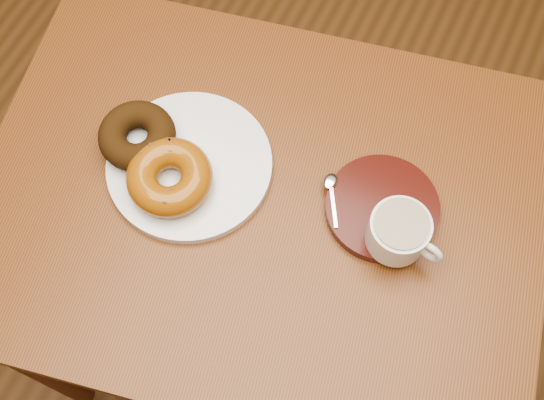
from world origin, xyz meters
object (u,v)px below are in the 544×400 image
at_px(cafe_table, 261,231).
at_px(saucer, 382,208).
at_px(coffee_cup, 399,232).
at_px(donut_plate, 190,165).

xyz_separation_m(cafe_table, saucer, (0.17, 0.06, 0.13)).
distance_m(saucer, coffee_cup, 0.07).
height_order(cafe_table, saucer, saucer).
xyz_separation_m(cafe_table, coffee_cup, (0.20, 0.02, 0.17)).
bearing_deg(cafe_table, donut_plate, 167.46).
distance_m(cafe_table, saucer, 0.22).
bearing_deg(saucer, coffee_cup, -48.87).
xyz_separation_m(cafe_table, donut_plate, (-0.12, 0.00, 0.13)).
distance_m(donut_plate, coffee_cup, 0.32).
relative_size(cafe_table, saucer, 5.72).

